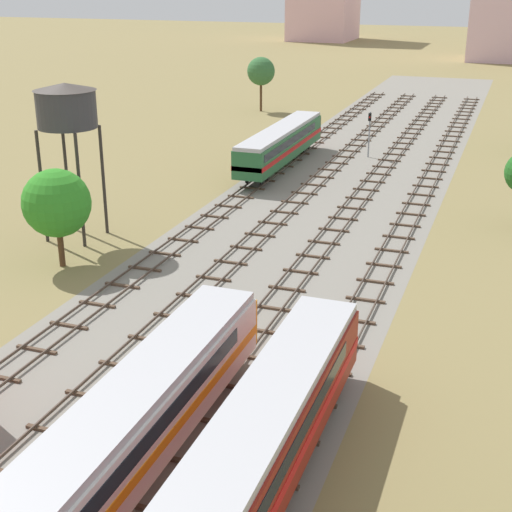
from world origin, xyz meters
TOP-DOWN VIEW (x-y plane):
  - ground_plane at (0.00, 56.00)m, footprint 480.00×480.00m
  - ballast_bed at (0.00, 56.00)m, footprint 18.88×176.00m
  - track_far_left at (-7.44, 57.00)m, footprint 2.40×126.00m
  - track_left at (-2.48, 57.00)m, footprint 2.40×126.00m
  - track_centre_left at (2.48, 57.00)m, footprint 2.40×126.00m
  - track_centre at (7.44, 57.00)m, footprint 2.40×126.00m
  - diesel_railcar_centre_left_near at (2.48, 17.75)m, footprint 2.96×20.50m
  - diesel_railcar_centre_mid at (7.44, 18.13)m, footprint 2.96×20.50m
  - diesel_railcar_far_left_midfar at (-7.44, 66.94)m, footprint 2.96×20.50m
  - water_tower at (-15.23, 41.68)m, footprint 4.42×4.42m
  - signal_post_nearest at (0.00, 74.42)m, footprint 0.28×0.47m
  - lineside_tree_2 at (-20.31, 97.48)m, footprint 3.93×3.93m
  - lineside_tree_3 at (-12.98, 36.27)m, footprint 4.52×4.52m

SIDE VIEW (x-z plane):
  - ground_plane at x=0.00m, z-range 0.00..0.00m
  - ballast_bed at x=0.00m, z-range 0.00..0.01m
  - track_far_left at x=-7.44m, z-range -0.01..0.28m
  - track_left at x=-2.48m, z-range -0.01..0.28m
  - track_centre_left at x=2.48m, z-range -0.01..0.28m
  - track_centre at x=7.44m, z-range -0.01..0.28m
  - diesel_railcar_centre_left_near at x=2.48m, z-range 0.70..4.50m
  - diesel_railcar_centre_mid at x=7.44m, z-range 0.70..4.50m
  - diesel_railcar_far_left_midfar at x=-7.44m, z-range 0.70..4.50m
  - signal_post_nearest at x=0.00m, z-range 0.68..5.53m
  - lineside_tree_3 at x=-12.98m, z-range 1.06..7.74m
  - lineside_tree_2 at x=-20.31m, z-range 1.80..9.40m
  - water_tower at x=-15.23m, z-range 3.95..15.30m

